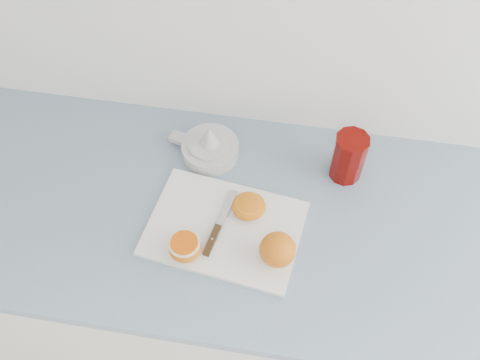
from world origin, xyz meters
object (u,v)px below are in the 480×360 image
at_px(half_orange, 185,247).
at_px(citrus_juicer, 209,147).
at_px(cutting_board, 224,228).
at_px(counter, 253,292).
at_px(red_tumbler, 348,158).

distance_m(half_orange, citrus_juicer, 0.29).
distance_m(cutting_board, citrus_juicer, 0.23).
xyz_separation_m(cutting_board, half_orange, (-0.07, -0.08, 0.03)).
distance_m(counter, citrus_juicer, 0.52).
relative_size(citrus_juicer, red_tumbler, 1.39).
bearing_deg(half_orange, counter, 42.25).
distance_m(cutting_board, red_tumbler, 0.34).
distance_m(counter, red_tumbler, 0.57).
relative_size(half_orange, citrus_juicer, 0.39).
bearing_deg(half_orange, cutting_board, 46.73).
distance_m(counter, half_orange, 0.52).
bearing_deg(cutting_board, counter, 36.66).
distance_m(counter, cutting_board, 0.46).
xyz_separation_m(half_orange, red_tumbler, (0.34, 0.29, 0.03)).
relative_size(cutting_board, red_tumbler, 2.59).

